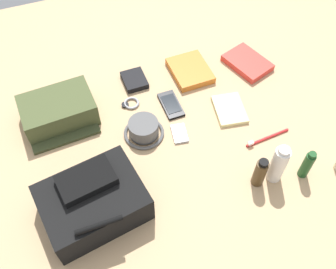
{
  "coord_description": "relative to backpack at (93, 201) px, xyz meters",
  "views": [
    {
      "loc": [
        0.28,
        0.77,
        1.17
      ],
      "look_at": [
        0.0,
        0.0,
        0.04
      ],
      "focal_mm": 41.64,
      "sensor_mm": 36.0,
      "label": 1
    }
  ],
  "objects": [
    {
      "name": "ground_plane",
      "position": [
        -0.32,
        -0.18,
        -0.08
      ],
      "size": [
        2.64,
        2.02,
        0.02
      ],
      "primitive_type": "cube",
      "color": "tan",
      "rests_on": "ground"
    },
    {
      "name": "backpack",
      "position": [
        0.0,
        0.0,
        0.0
      ],
      "size": [
        0.34,
        0.28,
        0.15
      ],
      "color": "black",
      "rests_on": "ground_plane"
    },
    {
      "name": "toiletry_pouch",
      "position": [
        0.03,
        -0.41,
        -0.02
      ],
      "size": [
        0.27,
        0.23,
        0.1
      ],
      "color": "#47512D",
      "rests_on": "ground_plane"
    },
    {
      "name": "bucket_hat",
      "position": [
        -0.24,
        -0.24,
        -0.04
      ],
      "size": [
        0.15,
        0.15,
        0.07
      ],
      "color": "#5B5B5B",
      "rests_on": "ground_plane"
    },
    {
      "name": "shampoo_bottle",
      "position": [
        -0.7,
        0.12,
        -0.0
      ],
      "size": [
        0.03,
        0.03,
        0.13
      ],
      "color": "#19471E",
      "rests_on": "ground_plane"
    },
    {
      "name": "toothpaste_tube",
      "position": [
        -0.6,
        0.09,
        0.02
      ],
      "size": [
        0.05,
        0.05,
        0.17
      ],
      "color": "white",
      "rests_on": "ground_plane"
    },
    {
      "name": "cologne_bottle",
      "position": [
        -0.54,
        0.09,
        -0.0
      ],
      "size": [
        0.04,
        0.04,
        0.13
      ],
      "color": "#473319",
      "rests_on": "ground_plane"
    },
    {
      "name": "paperback_novel",
      "position": [
        -0.77,
        -0.43,
        -0.05
      ],
      "size": [
        0.19,
        0.22,
        0.03
      ],
      "color": "red",
      "rests_on": "ground_plane"
    },
    {
      "name": "travel_guidebook",
      "position": [
        -0.52,
        -0.47,
        -0.05
      ],
      "size": [
        0.15,
        0.19,
        0.03
      ],
      "color": "orange",
      "rests_on": "ground_plane"
    },
    {
      "name": "cell_phone",
      "position": [
        -0.38,
        -0.33,
        -0.06
      ],
      "size": [
        0.07,
        0.14,
        0.01
      ],
      "color": "black",
      "rests_on": "ground_plane"
    },
    {
      "name": "media_player",
      "position": [
        -0.37,
        -0.19,
        -0.06
      ],
      "size": [
        0.06,
        0.09,
        0.01
      ],
      "color": "#B7B7BC",
      "rests_on": "ground_plane"
    },
    {
      "name": "wristwatch",
      "position": [
        -0.24,
        -0.39,
        -0.06
      ],
      "size": [
        0.07,
        0.06,
        0.01
      ],
      "color": "#99999E",
      "rests_on": "ground_plane"
    },
    {
      "name": "toothbrush",
      "position": [
        -0.65,
        -0.06,
        -0.06
      ],
      "size": [
        0.18,
        0.02,
        0.02
      ],
      "color": "red",
      "rests_on": "ground_plane"
    },
    {
      "name": "wallet",
      "position": [
        -0.29,
        -0.5,
        -0.05
      ],
      "size": [
        0.09,
        0.11,
        0.02
      ],
      "primitive_type": "cube",
      "rotation": [
        0.0,
        0.0,
        0.01
      ],
      "color": "black",
      "rests_on": "ground_plane"
    },
    {
      "name": "notepad",
      "position": [
        -0.59,
        -0.23,
        -0.06
      ],
      "size": [
        0.13,
        0.17,
        0.02
      ],
      "primitive_type": "cube",
      "rotation": [
        0.0,
        0.0,
        -0.16
      ],
      "color": "beige",
      "rests_on": "ground_plane"
    }
  ]
}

